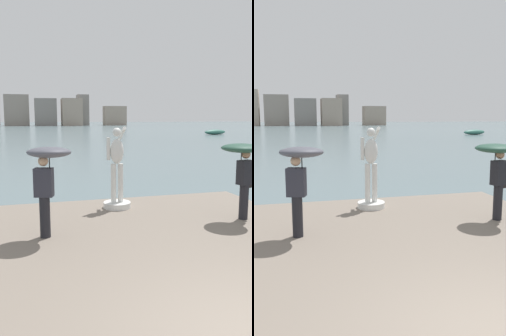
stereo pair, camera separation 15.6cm
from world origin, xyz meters
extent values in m
plane|color=slate|center=(0.00, 40.00, 0.00)|extent=(400.00, 400.00, 0.00)
cube|color=slate|center=(0.00, 2.25, 0.20)|extent=(7.90, 10.51, 0.40)
cylinder|color=silver|center=(-0.21, 6.39, 0.48)|extent=(0.77, 0.77, 0.16)
cylinder|color=silver|center=(-0.31, 6.39, 1.11)|extent=(0.15, 0.15, 1.09)
cylinder|color=silver|center=(-0.11, 6.39, 1.11)|extent=(0.15, 0.15, 1.09)
ellipsoid|color=silver|center=(-0.21, 6.39, 1.99)|extent=(0.38, 0.26, 0.69)
sphere|color=silver|center=(-0.21, 6.39, 2.52)|extent=(0.24, 0.24, 0.24)
cylinder|color=silver|center=(-0.45, 6.39, 2.07)|extent=(0.10, 0.10, 0.62)
cylinder|color=silver|center=(0.01, 6.66, 2.48)|extent=(0.10, 0.59, 0.40)
cylinder|color=black|center=(-2.26, 4.44, 0.84)|extent=(0.22, 0.22, 0.88)
cube|color=#2D2D38|center=(-2.26, 4.44, 1.58)|extent=(0.43, 0.34, 0.60)
sphere|color=tan|center=(-2.26, 4.44, 2.02)|extent=(0.21, 0.21, 0.21)
cylinder|color=#262626|center=(-2.13, 4.44, 1.89)|extent=(0.02, 0.02, 0.52)
ellipsoid|color=#4C4C56|center=(-2.13, 4.44, 2.21)|extent=(1.14, 1.15, 0.27)
cylinder|color=black|center=(2.57, 4.48, 0.84)|extent=(0.22, 0.22, 0.88)
cube|color=black|center=(2.57, 4.48, 1.58)|extent=(0.43, 0.33, 0.60)
sphere|color=#A87A5B|center=(2.57, 4.48, 2.02)|extent=(0.21, 0.21, 0.21)
cylinder|color=#262626|center=(2.44, 4.48, 1.88)|extent=(0.02, 0.02, 0.50)
ellipsoid|color=#234738|center=(2.44, 4.48, 2.18)|extent=(1.19, 1.19, 0.22)
cube|color=black|center=(2.77, 4.55, 1.30)|extent=(0.20, 0.14, 0.24)
ellipsoid|color=#336B5B|center=(28.69, 51.55, 0.43)|extent=(4.62, 2.21, 0.86)
cube|color=gray|center=(-6.59, 130.26, 5.53)|extent=(8.54, 7.00, 11.06)
cube|color=gray|center=(3.37, 127.13, 4.86)|extent=(7.65, 6.03, 9.71)
cube|color=gray|center=(12.61, 125.95, 4.90)|extent=(7.18, 7.11, 9.80)
cube|color=gray|center=(17.27, 130.10, 5.73)|extent=(4.19, 5.32, 11.45)
cube|color=gray|center=(29.64, 129.69, 3.65)|extent=(8.49, 4.86, 7.31)
camera|label=1|loc=(-2.51, -2.86, 2.91)|focal=37.14mm
camera|label=2|loc=(-2.36, -2.90, 2.91)|focal=37.14mm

